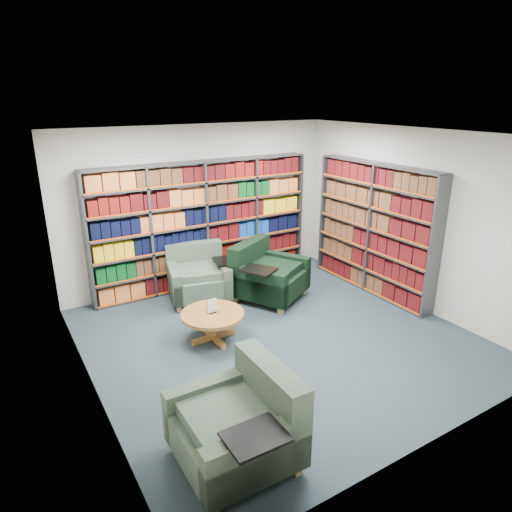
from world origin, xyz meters
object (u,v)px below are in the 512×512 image
chair_teal_left (197,277)px  chair_green_right (265,276)px  chair_teal_front (244,425)px  coffee_table (213,318)px

chair_teal_left → chair_green_right: size_ratio=0.89×
chair_teal_front → chair_teal_left: bearing=72.1°
chair_green_right → chair_teal_front: (-2.12, -2.99, -0.01)m
chair_teal_left → coffee_table: size_ratio=1.42×
chair_teal_left → coffee_table: chair_teal_left is taller
chair_green_right → chair_teal_left: bearing=147.1°
chair_green_right → chair_teal_front: size_ratio=1.18×
chair_green_right → coffee_table: bearing=-148.7°
coffee_table → chair_teal_front: bearing=-108.8°
chair_teal_left → chair_green_right: chair_green_right is taller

